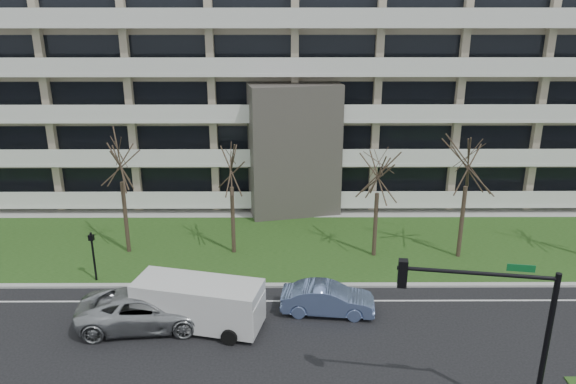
{
  "coord_description": "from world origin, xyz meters",
  "views": [
    {
      "loc": [
        -0.62,
        -18.11,
        14.46
      ],
      "look_at": [
        -0.49,
        10.0,
        4.55
      ],
      "focal_mm": 35.0,
      "sensor_mm": 36.0,
      "label": 1
    }
  ],
  "objects_px": {
    "silver_pickup": "(147,308)",
    "pedestrian_signal": "(93,250)",
    "blue_sedan": "(328,299)",
    "traffic_signal": "(496,321)",
    "white_van": "(200,300)"
  },
  "relations": [
    {
      "from": "silver_pickup",
      "to": "pedestrian_signal",
      "type": "relative_size",
      "value": 2.19
    },
    {
      "from": "silver_pickup",
      "to": "pedestrian_signal",
      "type": "bearing_deg",
      "value": 36.33
    },
    {
      "from": "blue_sedan",
      "to": "traffic_signal",
      "type": "xyz_separation_m",
      "value": [
        5.13,
        -7.08,
        3.26
      ]
    },
    {
      "from": "white_van",
      "to": "blue_sedan",
      "type": "bearing_deg",
      "value": 24.23
    },
    {
      "from": "blue_sedan",
      "to": "traffic_signal",
      "type": "distance_m",
      "value": 9.33
    },
    {
      "from": "blue_sedan",
      "to": "pedestrian_signal",
      "type": "distance_m",
      "value": 12.59
    },
    {
      "from": "silver_pickup",
      "to": "pedestrian_signal",
      "type": "xyz_separation_m",
      "value": [
        -3.73,
        4.24,
        0.93
      ]
    },
    {
      "from": "silver_pickup",
      "to": "white_van",
      "type": "distance_m",
      "value": 2.54
    },
    {
      "from": "silver_pickup",
      "to": "blue_sedan",
      "type": "distance_m",
      "value": 8.46
    },
    {
      "from": "white_van",
      "to": "traffic_signal",
      "type": "bearing_deg",
      "value": -14.95
    },
    {
      "from": "white_van",
      "to": "pedestrian_signal",
      "type": "height_order",
      "value": "pedestrian_signal"
    },
    {
      "from": "silver_pickup",
      "to": "traffic_signal",
      "type": "height_order",
      "value": "traffic_signal"
    },
    {
      "from": "silver_pickup",
      "to": "blue_sedan",
      "type": "bearing_deg",
      "value": -88.17
    },
    {
      "from": "blue_sedan",
      "to": "white_van",
      "type": "xyz_separation_m",
      "value": [
        -5.91,
        -1.14,
        0.61
      ]
    },
    {
      "from": "blue_sedan",
      "to": "traffic_signal",
      "type": "height_order",
      "value": "traffic_signal"
    }
  ]
}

